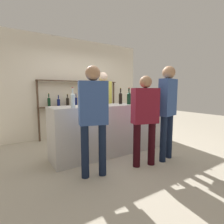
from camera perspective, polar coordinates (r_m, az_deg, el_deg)
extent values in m
plane|color=#B2A893|center=(3.89, 0.00, -12.97)|extent=(16.00, 16.00, 0.00)
cube|color=#B7B2AD|center=(3.75, 0.00, -5.51)|extent=(2.55, 0.63, 1.04)
cube|color=beige|center=(5.38, -11.15, 7.60)|extent=(4.15, 0.12, 2.80)
cylinder|color=#4C3828|center=(4.92, -22.95, 0.30)|extent=(0.05, 0.05, 1.61)
cylinder|color=#4C3828|center=(5.78, 0.50, 1.76)|extent=(0.05, 0.05, 1.61)
cube|color=#4C3828|center=(5.22, -10.47, 9.83)|extent=(2.38, 0.18, 0.02)
cube|color=#4C3828|center=(5.23, -10.29, 1.99)|extent=(2.38, 0.18, 0.02)
cylinder|color=black|center=(4.95, -19.87, 2.85)|extent=(0.08, 0.08, 0.23)
cone|color=black|center=(4.95, -19.93, 4.37)|extent=(0.08, 0.08, 0.04)
cylinder|color=black|center=(4.94, -19.96, 5.11)|extent=(0.03, 0.03, 0.09)
cylinder|color=gold|center=(4.94, -19.98, 5.71)|extent=(0.03, 0.03, 0.01)
cylinder|color=#0F1956|center=(5.02, -17.03, 2.80)|extent=(0.08, 0.08, 0.19)
cone|color=#0F1956|center=(5.01, -17.08, 4.10)|extent=(0.08, 0.08, 0.04)
cylinder|color=#0F1956|center=(5.01, -17.10, 4.75)|extent=(0.03, 0.03, 0.08)
cylinder|color=#232328|center=(5.01, -17.12, 5.25)|extent=(0.03, 0.03, 0.01)
cylinder|color=black|center=(5.09, -14.29, 3.11)|extent=(0.08, 0.08, 0.22)
cone|color=black|center=(5.08, -14.33, 4.54)|extent=(0.08, 0.08, 0.03)
cylinder|color=black|center=(5.08, -14.35, 5.16)|extent=(0.03, 0.03, 0.08)
cylinder|color=gold|center=(5.08, -14.37, 5.65)|extent=(0.03, 0.03, 0.01)
cylinder|color=#0F1956|center=(5.17, -11.62, 3.28)|extent=(0.06, 0.06, 0.23)
cone|color=#0F1956|center=(5.17, -11.66, 4.69)|extent=(0.06, 0.06, 0.03)
cylinder|color=#0F1956|center=(5.16, -11.67, 5.36)|extent=(0.02, 0.02, 0.09)
cylinder|color=maroon|center=(5.16, -11.69, 5.94)|extent=(0.03, 0.03, 0.01)
cylinder|color=brown|center=(5.27, -9.04, 3.18)|extent=(0.07, 0.07, 0.19)
cone|color=brown|center=(5.26, -9.06, 4.35)|extent=(0.07, 0.07, 0.03)
cylinder|color=brown|center=(5.26, -9.08, 4.99)|extent=(0.03, 0.03, 0.09)
cylinder|color=#232328|center=(5.26, -9.09, 5.53)|extent=(0.03, 0.03, 0.01)
cylinder|color=brown|center=(5.37, -6.56, 3.38)|extent=(0.07, 0.07, 0.20)
cone|color=brown|center=(5.37, -6.58, 4.62)|extent=(0.07, 0.07, 0.03)
cylinder|color=brown|center=(5.37, -6.59, 5.23)|extent=(0.03, 0.03, 0.08)
cylinder|color=maroon|center=(5.37, -6.60, 5.73)|extent=(0.03, 0.03, 0.01)
cylinder|color=black|center=(5.49, -4.18, 3.52)|extent=(0.08, 0.08, 0.21)
cone|color=black|center=(5.48, -4.19, 4.80)|extent=(0.08, 0.08, 0.03)
cylinder|color=black|center=(5.48, -4.20, 5.41)|extent=(0.03, 0.03, 0.08)
cylinder|color=#232328|center=(5.48, -4.20, 5.91)|extent=(0.03, 0.03, 0.01)
cylinder|color=black|center=(5.61, -1.90, 3.60)|extent=(0.07, 0.07, 0.21)
cone|color=black|center=(5.61, -1.91, 4.81)|extent=(0.07, 0.07, 0.03)
cylinder|color=black|center=(5.61, -1.91, 5.36)|extent=(0.03, 0.03, 0.08)
cylinder|color=#232328|center=(5.61, -1.91, 5.81)|extent=(0.03, 0.03, 0.01)
cylinder|color=black|center=(3.88, 2.79, 4.30)|extent=(0.08, 0.08, 0.22)
cone|color=black|center=(3.88, 2.80, 6.21)|extent=(0.08, 0.08, 0.03)
cylinder|color=black|center=(3.88, 2.81, 7.09)|extent=(0.03, 0.03, 0.09)
cylinder|color=gold|center=(3.88, 2.81, 7.81)|extent=(0.03, 0.03, 0.01)
cylinder|color=black|center=(4.21, 9.14, 4.19)|extent=(0.08, 0.08, 0.19)
cone|color=black|center=(4.21, 9.17, 5.70)|extent=(0.08, 0.08, 0.03)
cylinder|color=black|center=(4.21, 9.18, 6.60)|extent=(0.03, 0.03, 0.10)
cylinder|color=#232328|center=(4.21, 9.20, 7.34)|extent=(0.03, 0.03, 0.01)
cylinder|color=black|center=(3.80, 5.51, 4.27)|extent=(0.08, 0.08, 0.23)
cone|color=black|center=(3.79, 5.53, 6.28)|extent=(0.08, 0.08, 0.04)
cylinder|color=black|center=(3.79, 5.54, 7.14)|extent=(0.03, 0.03, 0.08)
cylinder|color=maroon|center=(3.79, 5.55, 7.80)|extent=(0.03, 0.03, 0.01)
cylinder|color=silver|center=(3.06, -12.68, 3.44)|extent=(0.07, 0.07, 0.22)
cone|color=silver|center=(3.06, -12.74, 5.85)|extent=(0.07, 0.07, 0.03)
cylinder|color=silver|center=(3.06, -12.77, 6.92)|extent=(0.03, 0.03, 0.08)
cylinder|color=maroon|center=(3.06, -12.79, 7.78)|extent=(0.03, 0.03, 0.01)
cylinder|color=brown|center=(3.83, -1.72, 4.02)|extent=(0.08, 0.08, 0.19)
cone|color=brown|center=(3.83, -1.72, 5.70)|extent=(0.08, 0.08, 0.03)
cylinder|color=brown|center=(3.83, -1.73, 6.71)|extent=(0.03, 0.03, 0.10)
cylinder|color=#232328|center=(3.83, -1.73, 7.55)|extent=(0.03, 0.03, 0.01)
cylinder|color=brown|center=(4.44, 12.42, 4.29)|extent=(0.07, 0.07, 0.20)
cone|color=brown|center=(4.43, 12.45, 5.76)|extent=(0.07, 0.07, 0.03)
cylinder|color=brown|center=(4.43, 12.48, 6.57)|extent=(0.03, 0.03, 0.09)
cylinder|color=black|center=(4.43, 12.49, 7.24)|extent=(0.03, 0.03, 0.01)
cylinder|color=silver|center=(3.89, 8.63, 2.61)|extent=(0.06, 0.06, 0.00)
cylinder|color=silver|center=(3.89, 8.64, 3.26)|extent=(0.01, 0.01, 0.08)
cone|color=silver|center=(3.89, 8.66, 4.43)|extent=(0.08, 0.08, 0.08)
cylinder|color=brown|center=(4.64, -4.48, -4.12)|extent=(0.12, 0.12, 0.88)
cylinder|color=brown|center=(4.71, -1.25, -3.94)|extent=(0.12, 0.12, 0.88)
cube|color=#D1C64C|center=(4.59, -2.91, 5.63)|extent=(0.46, 0.29, 0.69)
sphere|color=beige|center=(4.60, -2.95, 11.42)|extent=(0.24, 0.24, 0.24)
cylinder|color=#121C33|center=(2.79, -3.15, -12.23)|extent=(0.12, 0.12, 0.82)
cylinder|color=#121C33|center=(2.74, -8.81, -12.65)|extent=(0.12, 0.12, 0.82)
cube|color=navy|center=(2.61, -6.16, 2.92)|extent=(0.46, 0.29, 0.65)
sphere|color=#936B4C|center=(2.62, -6.28, 12.46)|extent=(0.22, 0.22, 0.22)
cylinder|color=#121C33|center=(3.66, 18.20, -7.58)|extent=(0.12, 0.12, 0.86)
cylinder|color=#121C33|center=(3.42, 16.35, -8.51)|extent=(0.12, 0.12, 0.86)
cube|color=navy|center=(3.43, 17.77, 4.54)|extent=(0.45, 0.29, 0.68)
sphere|color=#936B4C|center=(3.44, 18.06, 12.18)|extent=(0.23, 0.23, 0.23)
cylinder|color=black|center=(3.25, 12.79, -10.09)|extent=(0.13, 0.13, 0.77)
cylinder|color=black|center=(3.12, 8.09, -10.71)|extent=(0.13, 0.13, 0.77)
cube|color=maroon|center=(3.05, 10.78, 1.99)|extent=(0.49, 0.31, 0.61)
sphere|color=#936B4C|center=(3.05, 10.95, 9.63)|extent=(0.21, 0.21, 0.21)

